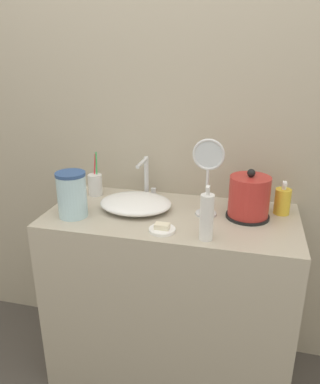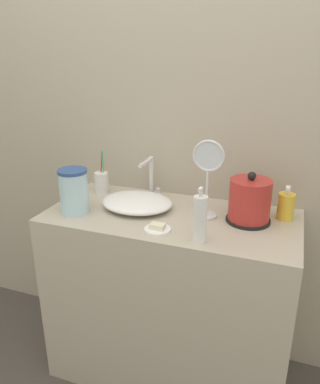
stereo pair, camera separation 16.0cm
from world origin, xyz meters
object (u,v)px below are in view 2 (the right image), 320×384
toothbrush_cup (102,182)px  shampoo_bottle (286,206)px  faucet (151,175)px  lotion_bottle (200,219)px  vanity_mirror (208,173)px  water_pitcher (74,191)px  electric_kettle (250,202)px

toothbrush_cup → shampoo_bottle: bearing=-1.2°
faucet → lotion_bottle: 0.50m
lotion_bottle → shampoo_bottle: 0.43m
shampoo_bottle → vanity_mirror: bearing=-163.9°
lotion_bottle → water_pitcher: (-0.58, 0.08, 0.01)m
lotion_bottle → vanity_mirror: 0.25m
faucet → water_pitcher: same height
faucet → shampoo_bottle: bearing=-4.6°
toothbrush_cup → faucet: bearing=7.3°
electric_kettle → water_pitcher: bearing=-167.3°
electric_kettle → vanity_mirror: vanity_mirror is taller
toothbrush_cup → electric_kettle: bearing=-7.3°
vanity_mirror → shampoo_bottle: bearing=16.1°
faucet → shampoo_bottle: 0.63m
electric_kettle → shampoo_bottle: size_ratio=1.45×
faucet → vanity_mirror: (0.31, -0.14, 0.09)m
toothbrush_cup → water_pitcher: (0.01, -0.26, 0.04)m
toothbrush_cup → lotion_bottle: bearing=-29.7°
electric_kettle → water_pitcher: 0.75m
faucet → electric_kettle: (0.48, -0.13, -0.03)m
shampoo_bottle → water_pitcher: size_ratio=0.76×
vanity_mirror → water_pitcher: size_ratio=1.71×
lotion_bottle → shampoo_bottle: size_ratio=1.44×
vanity_mirror → electric_kettle: bearing=4.8°
toothbrush_cup → lotion_bottle: 0.68m
electric_kettle → vanity_mirror: size_ratio=0.64×
faucet → shampoo_bottle: faucet is taller
faucet → electric_kettle: bearing=-14.7°
lotion_bottle → electric_kettle: bearing=58.5°
vanity_mirror → lotion_bottle: bearing=-82.7°
electric_kettle → shampoo_bottle: (0.14, 0.08, -0.03)m
electric_kettle → lotion_bottle: size_ratio=1.00×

